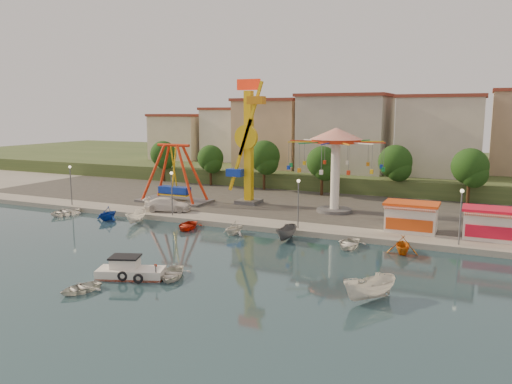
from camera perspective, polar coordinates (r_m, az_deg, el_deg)
The scene contains 37 objects.
ground at distance 46.20m, azimuth -10.31°, elevation -7.23°, with size 200.00×200.00×0.00m, color #142A37.
quay_deck at distance 102.26m, azimuth 9.96°, elevation 1.97°, with size 200.00×100.00×0.60m, color #9E998E.
asphalt_pad at distance 72.04m, azimuth 3.44°, elevation -0.67°, with size 90.00×28.00×0.01m, color #4C4944.
hill_terrace at distance 106.93m, azimuth 10.66°, elevation 2.91°, with size 200.00×60.00×3.00m, color #384C26.
pirate_ship_ride at distance 69.24m, azimuth -9.34°, elevation 1.99°, with size 10.00×5.00×8.00m.
kamikaze_tower at distance 66.26m, azimuth -0.80°, elevation 5.43°, with size 4.26×3.10×16.50m.
wave_swinger at distance 61.74m, azimuth 9.11°, elevation 4.68°, with size 11.60×11.60×10.40m.
booth_left at distance 54.15m, azimuth 17.31°, elevation -2.71°, with size 5.40×3.78×3.08m.
booth_mid at distance 53.77m, azimuth 25.31°, elevation -3.27°, with size 5.40×3.78×3.08m.
lamp_post_0 at distance 70.57m, azimuth -20.39°, elevation 0.61°, with size 0.14×0.14×5.00m, color #59595E.
lamp_post_1 at distance 60.39m, azimuth -9.58°, elevation -0.31°, with size 0.14×0.14×5.00m, color #59595E.
lamp_post_2 at distance 53.17m, azimuth 4.85°, elevation -1.50°, with size 0.14×0.14×5.00m, color #59595E.
lamp_post_3 at distance 50.18m, azimuth 22.31°, elevation -2.82°, with size 0.14×0.14×5.00m, color #59595E.
tree_0 at distance 89.86m, azimuth -10.55°, elevation 4.29°, with size 4.60×4.60×7.19m.
tree_1 at distance 83.90m, azimuth -5.22°, elevation 3.88°, with size 4.35×4.35×6.80m.
tree_2 at distance 78.95m, azimuth 0.94°, elevation 4.10°, with size 5.02×5.02×7.85m.
tree_3 at distance 74.15m, azimuth 7.59°, elevation 3.41°, with size 4.68×4.68×7.32m.
tree_4 at distance 74.79m, azimuth 15.62°, elevation 3.35°, with size 4.86×4.86×7.60m.
tree_5 at distance 72.10m, azimuth 23.26°, elevation 2.70°, with size 4.83×4.83×7.54m.
building_0 at distance 101.30m, azimuth -11.06°, elevation 6.78°, with size 9.26×9.53×11.87m, color beige.
building_1 at distance 99.52m, azimuth -3.56°, elevation 5.96°, with size 12.33×9.01×8.63m, color silver.
building_2 at distance 94.50m, azimuth 3.69°, elevation 6.57°, with size 11.95×9.28×11.23m, color tan.
building_3 at distance 87.47m, azimuth 11.43°, elevation 5.53°, with size 12.59×10.50×9.20m, color beige.
building_4 at distance 88.78m, azimuth 20.46°, elevation 5.19°, with size 10.75×9.23×9.24m, color beige.
cabin_motorboat at distance 40.93m, azimuth -14.24°, elevation -8.83°, with size 5.54×3.66×1.82m.
rowboat_a at distance 40.17m, azimuth -9.62°, elevation -9.18°, with size 2.59×3.63×0.75m, color silver.
rowboat_b at distance 38.92m, azimuth -19.48°, elevation -10.29°, with size 2.20×3.09×0.64m, color silver.
skiff at distance 35.89m, azimuth 12.88°, elevation -10.72°, with size 1.69×4.49×1.74m, color silver.
van at distance 63.28m, azimuth -10.08°, elevation -1.42°, with size 2.34×5.76×1.67m, color white.
moored_boat_0 at distance 67.46m, azimuth -21.04°, elevation -2.11°, with size 2.92×4.09×0.85m, color white.
moored_boat_1 at distance 62.68m, azimuth -16.63°, elevation -2.33°, with size 2.71×3.14×1.65m, color #133BA9.
moored_boat_2 at distance 60.01m, azimuth -13.56°, elevation -2.79°, with size 1.46×3.87×1.50m, color white.
moored_boat_3 at distance 56.08m, azimuth -7.88°, elevation -3.81°, with size 2.75×3.85×0.80m, color red.
moored_boat_4 at distance 53.14m, azimuth -2.52°, elevation -4.09°, with size 2.43×2.81×1.48m, color silver.
moored_boat_5 at distance 50.76m, azimuth 3.51°, elevation -4.71°, with size 1.49×3.95×1.53m, color #55555A.
moored_boat_6 at distance 48.98m, azimuth 10.57°, elevation -5.80°, with size 2.76×3.86×0.80m, color silver.
moored_boat_7 at distance 47.96m, azimuth 16.41°, elevation -5.80°, with size 2.76×3.20×1.69m, color orange.
Camera 1 is at (25.64, -36.17, 12.98)m, focal length 35.00 mm.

